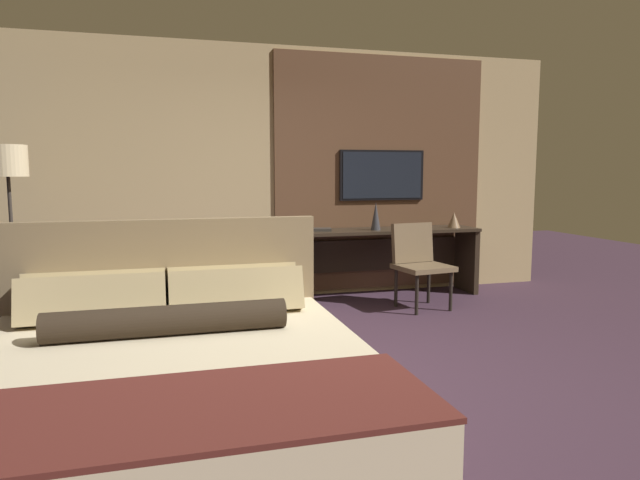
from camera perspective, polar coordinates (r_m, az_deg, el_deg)
ground_plane at (r=4.12m, az=-0.26°, el=-13.35°), size 16.00×16.00×0.00m
wall_back_tv_panel at (r=6.45m, az=-4.58°, el=6.64°), size 7.20×0.09×2.80m
bed at (r=3.19m, az=-14.69°, el=-13.76°), size 2.08×2.28×1.10m
desk at (r=6.60m, az=6.82°, el=-0.93°), size 2.04×0.53×0.77m
tv at (r=6.74m, az=6.23°, el=6.46°), size 1.03×0.04×0.58m
desk_chair at (r=6.07m, az=9.81°, el=-1.78°), size 0.58×0.58×0.88m
floor_lamp at (r=5.81m, az=-28.73°, el=5.68°), size 0.34×0.34×1.66m
vase_tall at (r=6.38m, az=5.60°, el=2.40°), size 0.11×0.11×0.31m
vase_short at (r=6.82m, az=13.24°, el=1.97°), size 0.15×0.15×0.18m
book at (r=6.26m, az=0.11°, el=1.06°), size 0.25×0.19×0.03m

